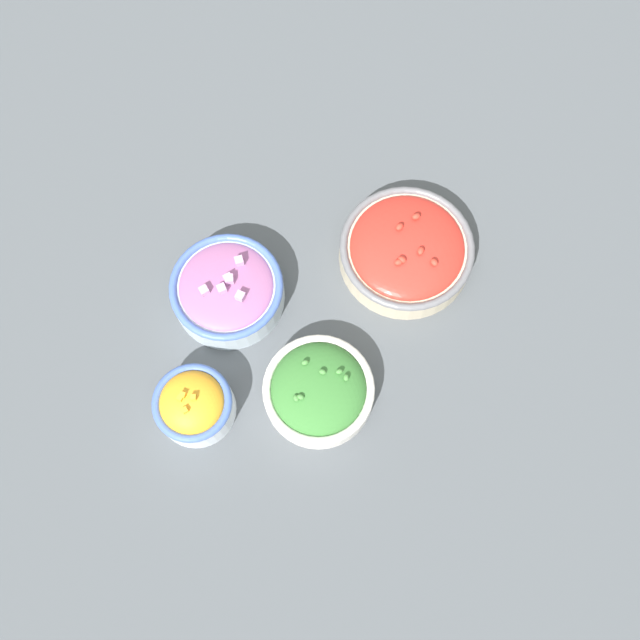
{
  "coord_description": "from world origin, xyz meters",
  "views": [
    {
      "loc": [
        -0.0,
        -0.33,
        1.03
      ],
      "look_at": [
        0.0,
        0.0,
        0.03
      ],
      "focal_mm": 40.0,
      "sensor_mm": 36.0,
      "label": 1
    }
  ],
  "objects_px": {
    "bowl_cherry_tomatoes": "(408,250)",
    "bowl_broccoli": "(321,390)",
    "bowl_red_onion": "(229,290)",
    "bowl_squash": "(196,405)"
  },
  "relations": [
    {
      "from": "bowl_broccoli",
      "to": "bowl_squash",
      "type": "distance_m",
      "value": 0.18
    },
    {
      "from": "bowl_cherry_tomatoes",
      "to": "bowl_broccoli",
      "type": "relative_size",
      "value": 1.28
    },
    {
      "from": "bowl_red_onion",
      "to": "bowl_broccoli",
      "type": "xyz_separation_m",
      "value": [
        0.14,
        -0.15,
        -0.0
      ]
    },
    {
      "from": "bowl_red_onion",
      "to": "bowl_broccoli",
      "type": "bearing_deg",
      "value": -48.79
    },
    {
      "from": "bowl_red_onion",
      "to": "bowl_cherry_tomatoes",
      "type": "height_order",
      "value": "bowl_red_onion"
    },
    {
      "from": "bowl_red_onion",
      "to": "bowl_cherry_tomatoes",
      "type": "xyz_separation_m",
      "value": [
        0.27,
        0.06,
        -0.0
      ]
    },
    {
      "from": "bowl_cherry_tomatoes",
      "to": "bowl_broccoli",
      "type": "distance_m",
      "value": 0.26
    },
    {
      "from": "bowl_red_onion",
      "to": "bowl_squash",
      "type": "xyz_separation_m",
      "value": [
        -0.04,
        -0.18,
        0.0
      ]
    },
    {
      "from": "bowl_broccoli",
      "to": "bowl_squash",
      "type": "relative_size",
      "value": 1.42
    },
    {
      "from": "bowl_cherry_tomatoes",
      "to": "bowl_red_onion",
      "type": "bearing_deg",
      "value": -166.79
    }
  ]
}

